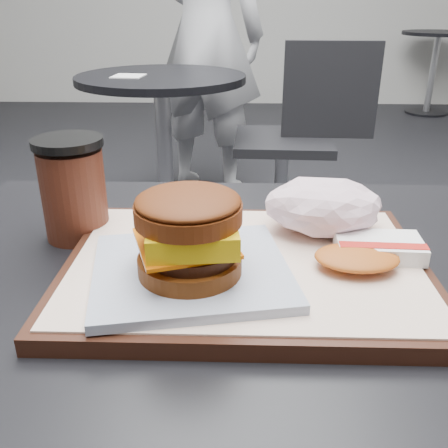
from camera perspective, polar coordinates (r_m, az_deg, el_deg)
customer_table at (r=0.65m, az=3.64°, el=-20.64°), size 0.80×0.60×0.77m
serving_tray at (r=0.53m, az=2.47°, el=-4.98°), size 0.38×0.28×0.02m
breakfast_sandwich at (r=0.47m, az=-3.90°, el=-2.19°), size 0.22×0.20×0.09m
hash_brown at (r=0.54m, az=16.26°, el=-3.05°), size 0.12×0.09×0.02m
crumpled_wrapper at (r=0.59m, az=11.31°, el=1.99°), size 0.14×0.11×0.06m
coffee_cup at (r=0.63m, az=-16.82°, el=3.74°), size 0.08×0.08×0.12m
neighbor_table at (r=2.19m, az=-6.96°, el=11.39°), size 0.70×0.70×0.75m
napkin at (r=2.12m, az=-10.87°, el=16.28°), size 0.13×0.13×0.00m
neighbor_chair at (r=2.24m, az=8.56°, el=10.56°), size 0.61×0.44×0.88m
patron at (r=2.80m, az=-2.10°, el=21.03°), size 0.74×0.62×1.74m
bg_table_far at (r=5.30m, az=23.05°, el=17.56°), size 0.66×0.66×0.75m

